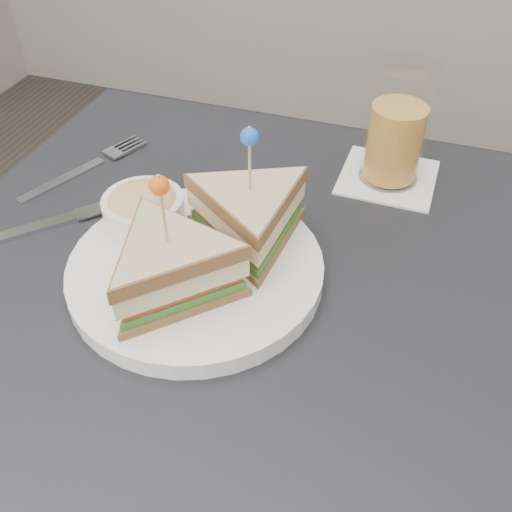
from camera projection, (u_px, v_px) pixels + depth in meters
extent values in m
cube|color=black|center=(245.00, 302.00, 0.65)|extent=(0.80, 0.80, 0.03)
cylinder|color=black|center=(148.00, 271.00, 1.23)|extent=(0.04, 0.04, 0.72)
cylinder|color=black|center=(486.00, 354.00, 1.06)|extent=(0.04, 0.04, 0.72)
cylinder|color=white|center=(196.00, 271.00, 0.65)|extent=(0.36, 0.36, 0.02)
cylinder|color=white|center=(196.00, 264.00, 0.64)|extent=(0.36, 0.36, 0.01)
cylinder|color=#E1B781|center=(163.00, 216.00, 0.54)|extent=(0.00, 0.00, 0.09)
sphere|color=#FF5610|center=(159.00, 186.00, 0.52)|extent=(0.02, 0.02, 0.02)
cylinder|color=#E1B781|center=(250.00, 165.00, 0.60)|extent=(0.00, 0.00, 0.09)
sphere|color=blue|center=(249.00, 137.00, 0.58)|extent=(0.02, 0.02, 0.02)
cylinder|color=white|center=(144.00, 213.00, 0.68)|extent=(0.12, 0.12, 0.04)
ellipsoid|color=#E0B772|center=(143.00, 203.00, 0.67)|extent=(0.11, 0.11, 0.04)
cube|color=silver|center=(62.00, 180.00, 0.80)|extent=(0.07, 0.13, 0.00)
cube|color=silver|center=(113.00, 153.00, 0.85)|extent=(0.04, 0.03, 0.00)
cube|color=silver|center=(42.00, 226.00, 0.72)|extent=(0.09, 0.09, 0.01)
cube|color=silver|center=(124.00, 201.00, 0.76)|extent=(0.11, 0.11, 0.00)
cylinder|color=silver|center=(170.00, 188.00, 0.78)|extent=(0.03, 0.03, 0.00)
cube|color=white|center=(388.00, 177.00, 0.80)|extent=(0.13, 0.13, 0.00)
cylinder|color=gold|center=(394.00, 142.00, 0.77)|extent=(0.08, 0.08, 0.10)
cylinder|color=white|center=(397.00, 125.00, 0.75)|extent=(0.08, 0.08, 0.16)
cube|color=white|center=(410.00, 108.00, 0.74)|extent=(0.03, 0.03, 0.02)
cube|color=white|center=(389.00, 114.00, 0.74)|extent=(0.03, 0.03, 0.02)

